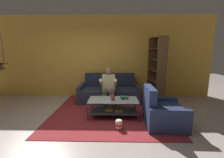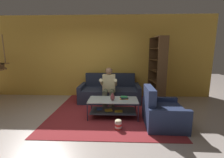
# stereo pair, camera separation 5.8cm
# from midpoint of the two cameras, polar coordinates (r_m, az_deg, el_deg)

# --- Properties ---
(ground) EXTENTS (16.80, 16.80, 0.00)m
(ground) POSITION_cam_midpoint_polar(r_m,az_deg,el_deg) (3.54, -11.70, -17.40)
(ground) COLOR #AEA19B
(back_partition) EXTENTS (8.40, 0.12, 2.90)m
(back_partition) POSITION_cam_midpoint_polar(r_m,az_deg,el_deg) (5.56, -6.19, 8.33)
(back_partition) COLOR gold
(back_partition) RESTS_ON ground
(couch) EXTENTS (1.98, 0.93, 0.89)m
(couch) POSITION_cam_midpoint_polar(r_m,az_deg,el_deg) (5.08, -0.53, -5.03)
(couch) COLOR #282F42
(couch) RESTS_ON ground
(person_seated_center) EXTENTS (0.50, 0.58, 1.17)m
(person_seated_center) POSITION_cam_midpoint_polar(r_m,az_deg,el_deg) (4.46, -0.87, -2.56)
(person_seated_center) COLOR #535943
(person_seated_center) RESTS_ON ground
(coffee_table) EXTENTS (1.23, 0.58, 0.46)m
(coffee_table) POSITION_cam_midpoint_polar(r_m,az_deg,el_deg) (3.83, 0.70, -9.99)
(coffee_table) COLOR #B0C4C5
(coffee_table) RESTS_ON ground
(area_rug) EXTENTS (3.10, 3.25, 0.01)m
(area_rug) POSITION_cam_midpoint_polar(r_m,az_deg,el_deg) (4.43, -0.01, -11.27)
(area_rug) COLOR maroon
(area_rug) RESTS_ON ground
(vase) EXTENTS (0.10, 0.10, 0.19)m
(vase) POSITION_cam_midpoint_polar(r_m,az_deg,el_deg) (3.67, 0.64, -6.89)
(vase) COLOR brown
(vase) RESTS_ON coffee_table
(book_stack) EXTENTS (0.21, 0.19, 0.06)m
(book_stack) POSITION_cam_midpoint_polar(r_m,az_deg,el_deg) (3.82, 5.05, -7.11)
(book_stack) COLOR orange
(book_stack) RESTS_ON coffee_table
(bookshelf) EXTENTS (0.38, 0.89, 2.09)m
(bookshelf) POSITION_cam_midpoint_polar(r_m,az_deg,el_deg) (5.04, 17.27, 1.13)
(bookshelf) COLOR brown
(bookshelf) RESTS_ON ground
(armchair) EXTENTS (0.85, 0.94, 0.88)m
(armchair) POSITION_cam_midpoint_polar(r_m,az_deg,el_deg) (3.62, 18.89, -12.21)
(armchair) COLOR navy
(armchair) RESTS_ON ground
(popcorn_tub) EXTENTS (0.15, 0.15, 0.22)m
(popcorn_tub) POSITION_cam_midpoint_polar(r_m,az_deg,el_deg) (3.33, 2.93, -16.94)
(popcorn_tub) COLOR red
(popcorn_tub) RESTS_ON ground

